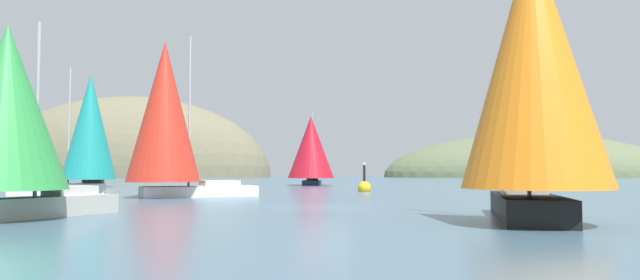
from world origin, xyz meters
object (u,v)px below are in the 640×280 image
Objects in this scene: sailboat_orange_sail at (531,73)px; sailboat_yellow_sail at (91,147)px; sailboat_teal_sail at (85,131)px; channel_buoy at (363,187)px; sailboat_green_sail at (7,113)px; sailboat_scarlet_sail at (165,116)px; sailboat_crimson_sail at (309,148)px.

sailboat_yellow_sail is at bearing 126.08° from sailboat_orange_sail.
channel_buoy is at bearing 15.26° from sailboat_teal_sail.
sailboat_yellow_sail is 31.53m from channel_buoy.
sailboat_orange_sail is 4.13× the size of channel_buoy.
sailboat_green_sail is 17.71m from sailboat_orange_sail.
sailboat_teal_sail is 20.77m from sailboat_yellow_sail.
sailboat_scarlet_sail is at bearing 132.23° from sailboat_orange_sail.
sailboat_green_sail is 49.06m from sailboat_crimson_sail.
channel_buoy is (14.49, 27.36, -3.32)m from sailboat_green_sail.
sailboat_green_sail is 31.14m from channel_buoy.
sailboat_orange_sail is at bearing -5.51° from sailboat_green_sail.
sailboat_teal_sail is 3.50× the size of channel_buoy.
sailboat_green_sail is 0.80× the size of sailboat_teal_sail.
sailboat_yellow_sail is 24.35m from sailboat_crimson_sail.
sailboat_crimson_sail is (23.34, 6.95, 0.18)m from sailboat_yellow_sail.
sailboat_teal_sail is at bearing -164.74° from channel_buoy.
sailboat_orange_sail reaches higher than sailboat_teal_sail.
sailboat_crimson_sail is 21.64m from channel_buoy.
sailboat_green_sail reaches higher than channel_buoy.
sailboat_orange_sail is (17.59, -1.70, 1.10)m from sailboat_green_sail.
sailboat_orange_sail reaches higher than sailboat_yellow_sail.
channel_buoy is at bearing 38.33° from sailboat_scarlet_sail.
sailboat_green_sail is at bearing -101.44° from sailboat_crimson_sail.
sailboat_crimson_sail is at bearing 74.37° from sailboat_scarlet_sail.
sailboat_crimson_sail is (15.99, 26.37, -0.17)m from sailboat_teal_sail.
sailboat_scarlet_sail reaches higher than sailboat_yellow_sail.
sailboat_teal_sail reaches higher than sailboat_green_sail.
sailboat_crimson_sail is 3.46× the size of channel_buoy.
sailboat_crimson_sail is at bearing 16.58° from sailboat_yellow_sail.
sailboat_scarlet_sail reaches higher than sailboat_crimson_sail.
channel_buoy is (4.76, -20.71, -4.05)m from sailboat_crimson_sail.
sailboat_yellow_sail is at bearing 120.73° from sailboat_scarlet_sail.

